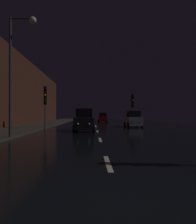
{
  "coord_description": "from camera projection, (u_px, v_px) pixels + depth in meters",
  "views": [
    {
      "loc": [
        -0.52,
        -3.76,
        1.57
      ],
      "look_at": [
        0.17,
        19.39,
        1.82
      ],
      "focal_mm": 33.99,
      "sensor_mm": 36.0,
      "label": 1
    }
  ],
  "objects": [
    {
      "name": "lane_centerline",
      "position": [
        97.0,
        132.0,
        19.03
      ],
      "size": [
        0.16,
        24.88,
        0.01
      ],
      "color": "beige",
      "rests_on": "ground"
    },
    {
      "name": "streetlamp_overhead",
      "position": [
        17.0,
        59.0,
        13.32
      ],
      "size": [
        1.7,
        0.44,
        7.74
      ],
      "color": "#2D2D30",
      "rests_on": "ground"
    },
    {
      "name": "car_distant_taillights",
      "position": [
        103.0,
        118.0,
        40.62
      ],
      "size": [
        1.71,
        3.71,
        1.87
      ],
      "rotation": [
        0.0,
        0.0,
        1.57
      ],
      "color": "maroon",
      "rests_on": "ground"
    },
    {
      "name": "building_facade_left",
      "position": [
        7.0,
        86.0,
        24.5
      ],
      "size": [
        0.8,
        63.0,
        9.61
      ],
      "primitive_type": "cube",
      "color": "#472319",
      "rests_on": "ground"
    },
    {
      "name": "car_approaching_headlights",
      "position": [
        84.0,
        121.0,
        19.87
      ],
      "size": [
        1.92,
        4.16,
        2.09
      ],
      "rotation": [
        0.0,
        0.0,
        -1.57
      ],
      "color": "black",
      "rests_on": "ground"
    },
    {
      "name": "traffic_light_far_left",
      "position": [
        45.0,
        98.0,
        22.33
      ],
      "size": [
        0.36,
        0.48,
        4.52
      ],
      "rotation": [
        0.0,
        0.0,
        -1.41
      ],
      "color": "#38383A",
      "rests_on": "ground"
    },
    {
      "name": "traffic_light_far_right",
      "position": [
        133.0,
        103.0,
        30.88
      ],
      "size": [
        0.33,
        0.47,
        4.51
      ],
      "rotation": [
        0.0,
        0.0,
        -1.5
      ],
      "color": "#38383A",
      "rests_on": "ground"
    },
    {
      "name": "ground",
      "position": [
        96.0,
        126.0,
        28.25
      ],
      "size": [
        27.87,
        84.0,
        0.02
      ],
      "primitive_type": "cube",
      "color": "black"
    },
    {
      "name": "sidewalk_left",
      "position": [
        37.0,
        126.0,
        28.02
      ],
      "size": [
        4.4,
        84.0,
        0.15
      ],
      "primitive_type": "cube",
      "color": "#38332B",
      "rests_on": "ground"
    },
    {
      "name": "car_parked_right_far",
      "position": [
        133.0,
        120.0,
        26.36
      ],
      "size": [
        1.81,
        3.92,
        1.98
      ],
      "rotation": [
        0.0,
        0.0,
        1.57
      ],
      "color": "#A5A8AD",
      "rests_on": "ground"
    }
  ]
}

